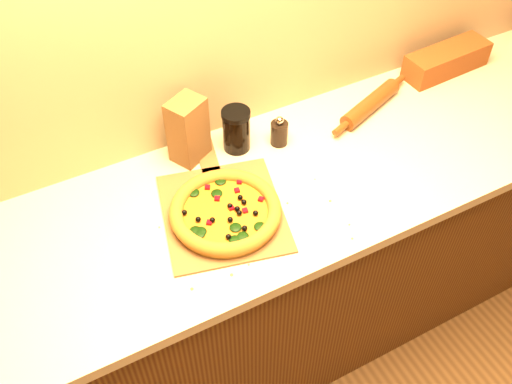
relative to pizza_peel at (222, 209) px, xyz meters
name	(u,v)px	position (x,y,z in m)	size (l,w,h in m)	color
cabinet	(254,279)	(0.12, 0.02, -0.47)	(2.80, 0.65, 0.86)	#431F0E
countertop	(254,197)	(0.12, 0.02, -0.02)	(2.84, 0.68, 0.04)	beige
pizza_peel	(222,209)	(0.00, 0.00, 0.00)	(0.43, 0.56, 0.01)	brown
pizza	(226,212)	(0.00, -0.04, 0.03)	(0.33, 0.33, 0.05)	gold
pepper_grinder	(279,132)	(0.30, 0.18, 0.04)	(0.06, 0.06, 0.11)	black
rolling_pin	(370,104)	(0.67, 0.18, 0.03)	(0.40, 0.17, 0.06)	#5C350F
bread_bag	(447,60)	(1.07, 0.25, 0.04)	(0.35, 0.11, 0.10)	#673013
paper_bag	(188,130)	(0.01, 0.26, 0.11)	(0.11, 0.09, 0.22)	brown
dark_jar	(236,130)	(0.16, 0.23, 0.07)	(0.09, 0.09, 0.15)	black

